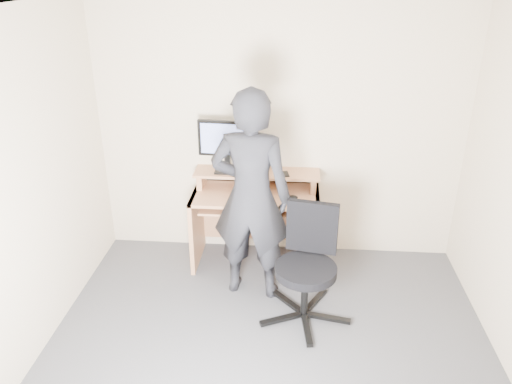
# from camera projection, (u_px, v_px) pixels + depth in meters

# --- Properties ---
(ground) EXTENTS (3.50, 3.50, 0.00)m
(ground) POSITION_uv_depth(u_px,v_px,m) (267.00, 368.00, 3.69)
(ground) COLOR #4E4E53
(ground) RESTS_ON ground
(back_wall) EXTENTS (3.50, 0.02, 2.50)m
(back_wall) POSITION_uv_depth(u_px,v_px,m) (279.00, 133.00, 4.75)
(back_wall) COLOR beige
(back_wall) RESTS_ON ground
(ceiling) EXTENTS (3.50, 3.50, 0.02)m
(ceiling) POSITION_uv_depth(u_px,v_px,m) (271.00, 11.00, 2.64)
(ceiling) COLOR white
(ceiling) RESTS_ON back_wall
(desk) EXTENTS (1.20, 0.60, 0.91)m
(desk) POSITION_uv_depth(u_px,v_px,m) (256.00, 209.00, 4.86)
(desk) COLOR tan
(desk) RESTS_ON ground
(monitor) EXTENTS (0.54, 0.15, 0.51)m
(monitor) POSITION_uv_depth(u_px,v_px,m) (227.00, 142.00, 4.63)
(monitor) COLOR black
(monitor) RESTS_ON desk
(external_drive) EXTENTS (0.10, 0.14, 0.20)m
(external_drive) POSITION_uv_depth(u_px,v_px,m) (246.00, 160.00, 4.78)
(external_drive) COLOR black
(external_drive) RESTS_ON desk
(travel_mug) EXTENTS (0.09, 0.09, 0.16)m
(travel_mug) POSITION_uv_depth(u_px,v_px,m) (263.00, 165.00, 4.71)
(travel_mug) COLOR silver
(travel_mug) RESTS_ON desk
(smartphone) EXTENTS (0.09, 0.14, 0.01)m
(smartphone) POSITION_uv_depth(u_px,v_px,m) (285.00, 174.00, 4.71)
(smartphone) COLOR black
(smartphone) RESTS_ON desk
(charger) EXTENTS (0.05, 0.05, 0.03)m
(charger) POSITION_uv_depth(u_px,v_px,m) (245.00, 173.00, 4.70)
(charger) COLOR black
(charger) RESTS_ON desk
(headphones) EXTENTS (0.17, 0.17, 0.06)m
(headphones) POSITION_uv_depth(u_px,v_px,m) (240.00, 168.00, 4.83)
(headphones) COLOR silver
(headphones) RESTS_ON desk
(keyboard) EXTENTS (0.49, 0.32, 0.03)m
(keyboard) POSITION_uv_depth(u_px,v_px,m) (249.00, 205.00, 4.66)
(keyboard) COLOR black
(keyboard) RESTS_ON desk
(mouse) EXTENTS (0.11, 0.08, 0.04)m
(mouse) POSITION_uv_depth(u_px,v_px,m) (293.00, 197.00, 4.58)
(mouse) COLOR black
(mouse) RESTS_ON desk
(office_chair) EXTENTS (0.76, 0.75, 0.96)m
(office_chair) POSITION_uv_depth(u_px,v_px,m) (308.00, 260.00, 4.07)
(office_chair) COLOR black
(office_chair) RESTS_ON ground
(person) EXTENTS (0.73, 0.53, 1.88)m
(person) POSITION_uv_depth(u_px,v_px,m) (251.00, 197.00, 4.19)
(person) COLOR black
(person) RESTS_ON ground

